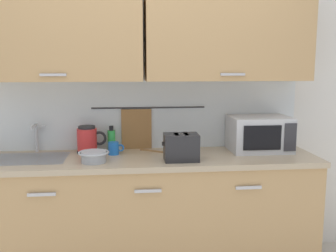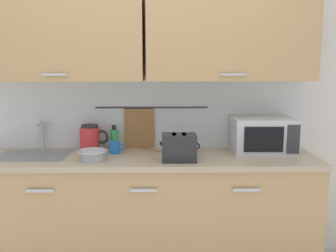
{
  "view_description": "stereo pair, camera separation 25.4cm",
  "coord_description": "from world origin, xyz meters",
  "views": [
    {
      "loc": [
        -0.12,
        -2.47,
        1.57
      ],
      "look_at": [
        0.17,
        0.33,
        1.12
      ],
      "focal_mm": 41.19,
      "sensor_mm": 36.0,
      "label": 1
    },
    {
      "loc": [
        0.13,
        -2.48,
        1.57
      ],
      "look_at": [
        0.17,
        0.33,
        1.12
      ],
      "focal_mm": 41.19,
      "sensor_mm": 36.0,
      "label": 2
    }
  ],
  "objects": [
    {
      "name": "counter_unit",
      "position": [
        -0.01,
        0.3,
        0.46
      ],
      "size": [
        2.53,
        0.64,
        0.9
      ],
      "color": "tan",
      "rests_on": "ground"
    },
    {
      "name": "back_wall_assembly",
      "position": [
        -0.0,
        0.53,
        1.52
      ],
      "size": [
        3.7,
        0.41,
        2.5
      ],
      "color": "silver",
      "rests_on": "ground"
    },
    {
      "name": "sink_faucet",
      "position": [
        -0.83,
        0.53,
        1.04
      ],
      "size": [
        0.09,
        0.17,
        0.22
      ],
      "color": "#B2B5BA",
      "rests_on": "counter_unit"
    },
    {
      "name": "microwave",
      "position": [
        0.9,
        0.41,
        1.04
      ],
      "size": [
        0.46,
        0.35,
        0.27
      ],
      "color": "silver",
      "rests_on": "counter_unit"
    },
    {
      "name": "electric_kettle",
      "position": [
        -0.43,
        0.47,
        1.0
      ],
      "size": [
        0.23,
        0.16,
        0.21
      ],
      "color": "black",
      "rests_on": "counter_unit"
    },
    {
      "name": "dish_soap_bottle",
      "position": [
        -0.26,
        0.53,
        0.99
      ],
      "size": [
        0.06,
        0.06,
        0.2
      ],
      "color": "green",
      "rests_on": "counter_unit"
    },
    {
      "name": "mug_near_sink",
      "position": [
        -0.23,
        0.39,
        0.95
      ],
      "size": [
        0.12,
        0.08,
        0.09
      ],
      "color": "blue",
      "rests_on": "counter_unit"
    },
    {
      "name": "mixing_bowl",
      "position": [
        -0.36,
        0.17,
        0.94
      ],
      "size": [
        0.21,
        0.21,
        0.08
      ],
      "color": "#A5ADB7",
      "rests_on": "counter_unit"
    },
    {
      "name": "toaster",
      "position": [
        0.24,
        0.16,
        1.0
      ],
      "size": [
        0.26,
        0.17,
        0.19
      ],
      "color": "#232326",
      "rests_on": "counter_unit"
    },
    {
      "name": "mug_by_kettle",
      "position": [
        0.34,
        0.42,
        0.95
      ],
      "size": [
        0.12,
        0.08,
        0.09
      ],
      "color": "black",
      "rests_on": "counter_unit"
    },
    {
      "name": "wooden_spoon",
      "position": [
        0.11,
        0.42,
        0.91
      ],
      "size": [
        0.24,
        0.18,
        0.01
      ],
      "color": "#9E7042",
      "rests_on": "counter_unit"
    }
  ]
}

